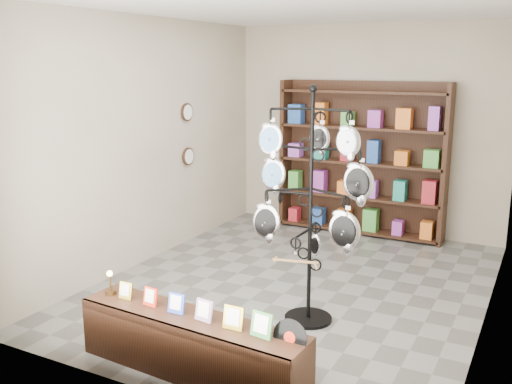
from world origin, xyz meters
TOP-DOWN VIEW (x-y plane):
  - ground at (0.00, 0.00)m, footprint 5.00×5.00m
  - room_envelope at (0.00, 0.00)m, footprint 5.00×5.00m
  - display_tree at (0.48, -0.78)m, footprint 1.15×1.07m
  - front_shelf at (0.03, -2.13)m, footprint 2.02×0.53m
  - back_shelving at (0.00, 2.30)m, footprint 2.42×0.36m
  - wall_clocks at (-1.97, 0.80)m, footprint 0.03×0.24m

SIDE VIEW (x-z plane):
  - ground at x=0.00m, z-range 0.00..0.00m
  - front_shelf at x=0.03m, z-range -0.11..0.60m
  - back_shelving at x=0.00m, z-range -0.07..2.13m
  - display_tree at x=0.48m, z-range 0.18..2.44m
  - wall_clocks at x=-1.97m, z-range 1.08..1.92m
  - room_envelope at x=0.00m, z-range -0.65..4.35m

